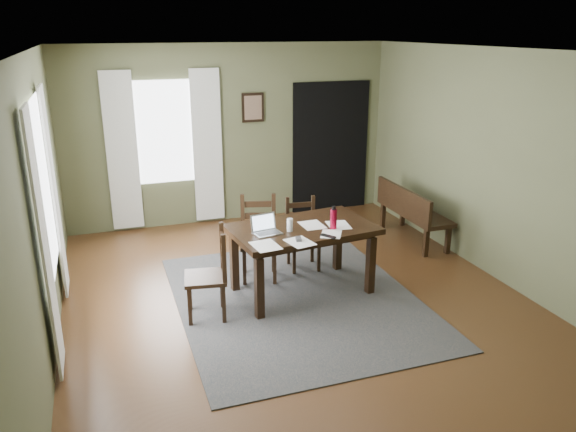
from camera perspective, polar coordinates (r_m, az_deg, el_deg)
name	(u,v)px	position (r m, az deg, el deg)	size (l,w,h in m)	color
ground	(297,300)	(6.39, 0.88, -8.54)	(5.00, 6.00, 0.01)	#492C16
room_shell	(298,141)	(5.79, 0.97, 7.59)	(5.02, 6.02, 2.71)	#575B3B
rug	(297,299)	(6.38, 0.88, -8.45)	(2.60, 3.20, 0.01)	#383838
dining_table	(302,235)	(6.29, 1.47, -1.91)	(1.68, 1.12, 0.79)	black
chair_end	(210,275)	(5.89, -7.89, -5.93)	(0.49, 0.49, 0.97)	black
chair_back_left	(259,239)	(6.75, -2.98, -2.36)	(0.54, 0.54, 1.00)	black
chair_back_right	(303,235)	(7.05, 1.49, -1.89)	(0.43, 0.43, 0.89)	black
bench	(410,209)	(8.11, 12.34, 0.70)	(0.45, 1.40, 0.79)	black
laptop	(266,228)	(6.06, -2.30, -1.25)	(0.32, 0.27, 0.20)	#B7B7BC
computer_mouse	(299,239)	(5.84, 1.08, -2.35)	(0.06, 0.10, 0.03)	#3F3F42
tv_remote	(328,236)	(5.96, 4.12, -2.07)	(0.05, 0.17, 0.02)	black
drinking_glass	(290,225)	(6.09, 0.19, -0.91)	(0.07, 0.07, 0.14)	silver
water_bottle	(334,218)	(6.17, 4.65, -0.25)	(0.09, 0.09, 0.26)	maroon
paper_a	(266,246)	(5.71, -2.30, -3.03)	(0.25, 0.33, 0.00)	white
paper_b	(331,234)	(6.04, 4.41, -1.84)	(0.21, 0.27, 0.00)	white
paper_c	(312,225)	(6.30, 2.48, -0.93)	(0.24, 0.31, 0.00)	white
paper_d	(338,225)	(6.32, 5.15, -0.92)	(0.23, 0.31, 0.00)	white
paper_e	(300,242)	(5.80, 1.21, -2.67)	(0.24, 0.31, 0.00)	white
window_left	(43,191)	(5.76, -23.61, 2.33)	(0.01, 1.30, 1.70)	white
window_back	(164,132)	(8.49, -12.46, 8.30)	(1.00, 0.01, 1.50)	white
curtain_left_near	(45,246)	(5.05, -23.48, -2.82)	(0.03, 0.48, 2.30)	silver
curtain_left_far	(54,193)	(6.61, -22.64, 2.16)	(0.03, 0.48, 2.30)	silver
curtain_back_left	(122,152)	(8.46, -16.50, 6.21)	(0.44, 0.03, 2.30)	silver
curtain_back_right	(207,147)	(8.60, -8.20, 6.98)	(0.44, 0.03, 2.30)	silver
framed_picture	(253,108)	(8.69, -3.59, 10.94)	(0.34, 0.03, 0.44)	black
doorway_back	(330,147)	(9.24, 4.34, 6.98)	(1.30, 0.03, 2.10)	black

